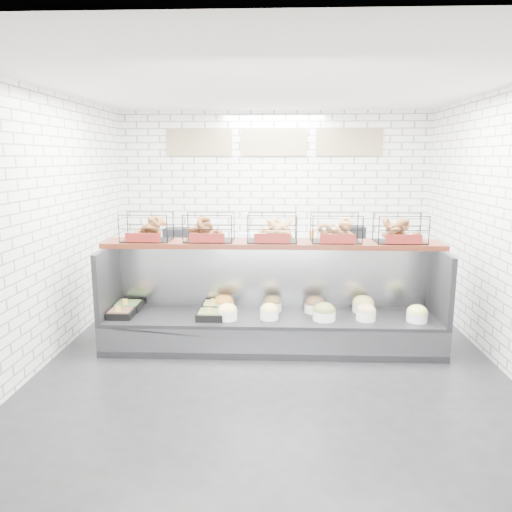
{
  "coord_description": "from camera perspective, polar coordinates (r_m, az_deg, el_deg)",
  "views": [
    {
      "loc": [
        0.05,
        -5.46,
        2.26
      ],
      "look_at": [
        -0.19,
        0.45,
        1.09
      ],
      "focal_mm": 35.0,
      "sensor_mm": 36.0,
      "label": 1
    }
  ],
  "objects": [
    {
      "name": "bagel_shelf",
      "position": [
        6.04,
        1.85,
        2.82
      ],
      "size": [
        4.1,
        0.5,
        0.4
      ],
      "color": "#40180D",
      "rests_on": "display_case"
    },
    {
      "name": "prep_counter",
      "position": [
        8.09,
        1.89,
        -1.62
      ],
      "size": [
        4.0,
        0.6,
        1.2
      ],
      "color": "#93969B",
      "rests_on": "ground"
    },
    {
      "name": "display_case",
      "position": [
        6.12,
        1.86,
        -7.24
      ],
      "size": [
        4.0,
        0.9,
        1.2
      ],
      "color": "black",
      "rests_on": "ground"
    },
    {
      "name": "room_shell",
      "position": [
        6.06,
        1.9,
        9.26
      ],
      "size": [
        5.02,
        5.51,
        3.01
      ],
      "color": "white",
      "rests_on": "ground"
    },
    {
      "name": "ground",
      "position": [
        5.91,
        1.72,
        -11.32
      ],
      "size": [
        5.5,
        5.5,
        0.0
      ],
      "primitive_type": "plane",
      "color": "black",
      "rests_on": "ground"
    }
  ]
}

